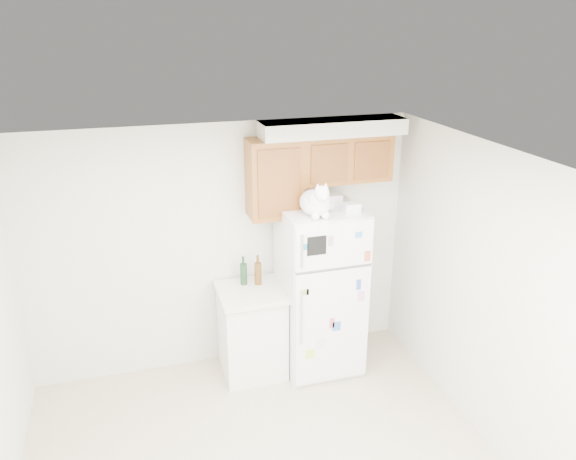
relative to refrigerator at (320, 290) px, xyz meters
name	(u,v)px	position (x,y,z in m)	size (l,w,h in m)	color
room_shell	(282,285)	(-0.78, -1.36, 0.82)	(3.84, 4.04, 2.52)	beige
refrigerator	(320,290)	(0.00, 0.00, 0.00)	(0.76, 0.78, 1.70)	white
base_counter	(252,330)	(-0.69, 0.07, -0.39)	(0.64, 0.64, 0.92)	white
cat	(317,202)	(-0.11, -0.15, 0.98)	(0.34, 0.50, 0.35)	white
storage_box_back	(332,199)	(0.15, 0.12, 0.90)	(0.18, 0.13, 0.10)	white
storage_box_front	(351,208)	(0.23, -0.16, 0.89)	(0.15, 0.11, 0.09)	white
bottle_green	(243,270)	(-0.73, 0.21, 0.22)	(0.07, 0.07, 0.30)	#19381E
bottle_amber	(258,270)	(-0.59, 0.17, 0.22)	(0.07, 0.07, 0.31)	#593814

